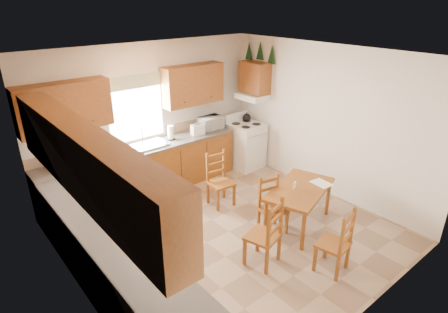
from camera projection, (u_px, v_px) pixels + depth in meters
floor at (229, 232)px, 5.89m from camera, size 4.50×4.50×0.00m
ceiling at (230, 56)px, 4.82m from camera, size 4.50×4.50×0.00m
wall_left at (71, 204)px, 4.03m from camera, size 4.50×4.50×0.00m
wall_right at (325, 121)px, 6.68m from camera, size 4.50×4.50×0.00m
wall_back at (151, 117)px, 6.94m from camera, size 4.50×4.50×0.00m
wall_front at (374, 219)px, 3.77m from camera, size 4.50×4.50×0.00m
lower_cab_back at (145, 172)px, 6.87m from camera, size 3.75×0.60×0.88m
lower_cab_left at (113, 267)px, 4.47m from camera, size 0.60×3.60×0.88m
counter_back at (142, 149)px, 6.69m from camera, size 3.75×0.63×0.04m
counter_left at (109, 235)px, 4.28m from camera, size 0.63×3.60×0.04m
backsplash at (134, 139)px, 6.85m from camera, size 3.75×0.01×0.18m
upper_cab_back_left at (64, 107)px, 5.72m from camera, size 1.41×0.33×0.75m
upper_cab_back_right at (193, 85)px, 7.13m from camera, size 1.25×0.33×0.75m
upper_cab_left at (85, 162)px, 3.82m from camera, size 0.33×3.60×0.75m
upper_cab_stove at (255, 78)px, 7.52m from camera, size 0.33×0.62×0.62m
range_hood at (252, 96)px, 7.65m from camera, size 0.44×0.62×0.12m
window_frame at (136, 110)px, 6.67m from camera, size 1.13×0.02×1.18m
window_pane at (136, 110)px, 6.66m from camera, size 1.05×0.01×1.10m
window_valance at (134, 82)px, 6.45m from camera, size 1.19×0.01×0.24m
sink_basin at (146, 146)px, 6.72m from camera, size 0.75×0.45×0.04m
pine_decal_a at (272, 54)px, 7.18m from camera, size 0.22×0.22×0.36m
pine_decal_b at (260, 50)px, 7.39m from camera, size 0.22×0.22×0.36m
pine_decal_c at (249, 51)px, 7.64m from camera, size 0.22×0.22×0.36m
stove at (246, 146)px, 7.97m from camera, size 0.66×0.68×0.94m
coffeemaker at (54, 159)px, 5.76m from camera, size 0.23×0.27×0.37m
paper_towel at (171, 133)px, 7.01m from camera, size 0.13×0.13×0.27m
toaster at (198, 129)px, 7.28m from camera, size 0.27×0.19×0.20m
microwave at (211, 123)px, 7.54m from camera, size 0.45×0.32×0.26m
dining_table at (298, 207)px, 5.94m from camera, size 1.42×1.08×0.67m
chair_near_left at (263, 232)px, 5.03m from camera, size 0.51×0.50×1.00m
chair_near_right at (334, 240)px, 4.91m from camera, size 0.46×0.45×0.94m
chair_far_left at (221, 180)px, 6.48m from camera, size 0.44×0.42×0.96m
chair_far_right at (273, 206)px, 5.73m from camera, size 0.44×0.43×0.90m
table_paper at (321, 183)px, 5.95m from camera, size 0.26×0.33×0.00m
table_card at (295, 185)px, 5.77m from camera, size 0.08×0.05×0.11m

